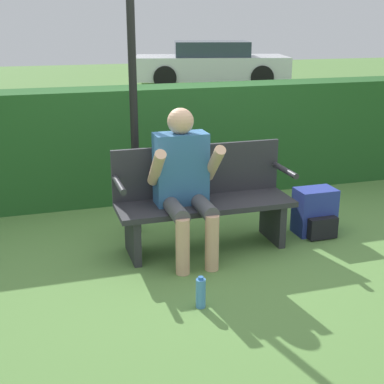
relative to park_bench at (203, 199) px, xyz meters
The scene contains 8 objects.
ground_plane 0.43m from the park_bench, 90.00° to the right, with size 40.00×40.00×0.00m, color #5B8942.
hedge_back 1.51m from the park_bench, 90.00° to the left, with size 12.00×0.52×1.21m.
park_bench is the anchor object (origin of this frame).
person_seated 0.33m from the park_bench, 150.06° to the right, with size 0.57×0.62×1.22m.
backpack 1.10m from the park_bench, ahead, with size 0.36×0.32×0.43m.
water_bottle 1.11m from the park_bench, 108.92° to the right, with size 0.07×0.07×0.23m.
signpost 1.46m from the park_bench, 136.54° to the left, with size 0.48×0.09×2.99m.
parked_car 11.83m from the park_bench, 70.68° to the left, with size 4.73×2.89×1.27m.
Camera 1 is at (-1.36, -4.04, 1.90)m, focal length 50.00 mm.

